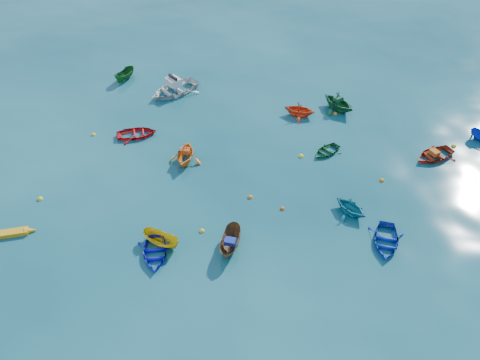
{
  "coord_description": "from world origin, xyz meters",
  "views": [
    {
      "loc": [
        -0.16,
        -19.14,
        21.55
      ],
      "look_at": [
        0.0,
        5.0,
        0.4
      ],
      "focal_mm": 35.0,
      "sensor_mm": 36.0,
      "label": 1
    }
  ],
  "objects_px": {
    "motorboat_white": "(174,93)",
    "dinghy_blue_sw": "(155,254)",
    "kayak_yellow": "(3,236)",
    "dinghy_blue_se": "(385,243)"
  },
  "relations": [
    {
      "from": "motorboat_white",
      "to": "kayak_yellow",
      "type": "bearing_deg",
      "value": -68.21
    },
    {
      "from": "kayak_yellow",
      "to": "motorboat_white",
      "type": "relative_size",
      "value": 0.81
    },
    {
      "from": "dinghy_blue_sw",
      "to": "motorboat_white",
      "type": "distance_m",
      "value": 18.51
    },
    {
      "from": "kayak_yellow",
      "to": "dinghy_blue_sw",
      "type": "bearing_deg",
      "value": -110.93
    },
    {
      "from": "dinghy_blue_se",
      "to": "dinghy_blue_sw",
      "type": "bearing_deg",
      "value": -161.94
    },
    {
      "from": "dinghy_blue_se",
      "to": "kayak_yellow",
      "type": "height_order",
      "value": "dinghy_blue_se"
    },
    {
      "from": "motorboat_white",
      "to": "dinghy_blue_sw",
      "type": "bearing_deg",
      "value": -38.54
    },
    {
      "from": "kayak_yellow",
      "to": "motorboat_white",
      "type": "xyz_separation_m",
      "value": [
        8.87,
        16.99,
        0.0
      ]
    },
    {
      "from": "dinghy_blue_sw",
      "to": "kayak_yellow",
      "type": "relative_size",
      "value": 0.81
    },
    {
      "from": "dinghy_blue_se",
      "to": "kayak_yellow",
      "type": "distance_m",
      "value": 23.41
    }
  ]
}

